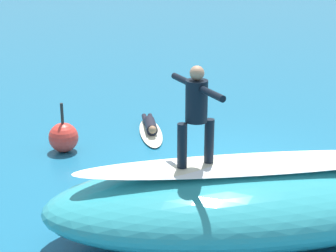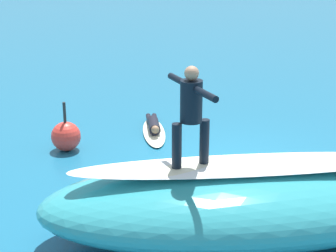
# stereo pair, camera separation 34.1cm
# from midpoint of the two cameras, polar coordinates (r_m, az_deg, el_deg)

# --- Properties ---
(ground_plane) EXTENTS (120.00, 120.00, 0.00)m
(ground_plane) POSITION_cam_midpoint_polar(r_m,az_deg,el_deg) (12.36, 5.66, -4.13)
(ground_plane) COLOR #196084
(wave_crest) EXTENTS (7.28, 4.65, 1.24)m
(wave_crest) POSITION_cam_midpoint_polar(r_m,az_deg,el_deg) (9.50, 7.20, -7.51)
(wave_crest) COLOR teal
(wave_crest) RESTS_ON ground_plane
(wave_foam_lip) EXTENTS (5.77, 2.69, 0.08)m
(wave_foam_lip) POSITION_cam_midpoint_polar(r_m,az_deg,el_deg) (9.22, 7.36, -3.84)
(wave_foam_lip) COLOR white
(wave_foam_lip) RESTS_ON wave_crest
(surfboard_riding) EXTENTS (1.80, 1.52, 0.09)m
(surfboard_riding) POSITION_cam_midpoint_polar(r_m,az_deg,el_deg) (9.03, 1.70, -4.18)
(surfboard_riding) COLOR #EAE5C6
(surfboard_riding) RESTS_ON wave_crest
(surfer_riding) EXTENTS (0.98, 1.29, 1.61)m
(surfer_riding) POSITION_cam_midpoint_polar(r_m,az_deg,el_deg) (8.69, 1.76, 1.77)
(surfer_riding) COLOR black
(surfer_riding) RESTS_ON surfboard_riding
(surfboard_paddling) EXTENTS (1.17, 2.27, 0.08)m
(surfboard_paddling) POSITION_cam_midpoint_polar(r_m,az_deg,el_deg) (14.28, -2.44, -0.64)
(surfboard_paddling) COLOR #EAE5C6
(surfboard_paddling) RESTS_ON ground_plane
(surfer_paddling) EXTENTS (0.70, 1.62, 0.30)m
(surfer_paddling) POSITION_cam_midpoint_polar(r_m,az_deg,el_deg) (14.34, -2.49, 0.16)
(surfer_paddling) COLOR black
(surfer_paddling) RESTS_ON surfboard_paddling
(buoy_marker) EXTENTS (0.69, 0.69, 1.17)m
(buoy_marker) POSITION_cam_midpoint_polar(r_m,az_deg,el_deg) (13.28, -11.22, -1.13)
(buoy_marker) COLOR red
(buoy_marker) RESTS_ON ground_plane
(foam_patch_near) EXTENTS (1.34, 1.31, 0.10)m
(foam_patch_near) POSITION_cam_midpoint_polar(r_m,az_deg,el_deg) (11.39, 13.57, -6.42)
(foam_patch_near) COLOR white
(foam_patch_near) RESTS_ON ground_plane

